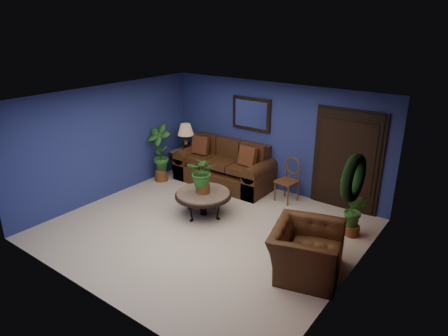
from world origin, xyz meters
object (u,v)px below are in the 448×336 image
Objects in this scene: sofa at (226,169)px; coffee_table at (203,195)px; side_chair at (289,177)px; armchair at (306,251)px; end_table at (187,156)px; table_lamp at (186,134)px.

sofa is 1.76m from coffee_table.
armchair is at bearing -47.15° from side_chair.
end_table is 0.67× the size of side_chair.
end_table is at bearing 48.82° from armchair.
table_lamp is (-0.00, 0.00, 0.58)m from end_table.
armchair reaches higher than coffee_table.
armchair is at bearing -12.70° from coffee_table.
armchair is at bearing -34.69° from sofa.
coffee_table is 2.64m from armchair.
table_lamp is at bearing 139.54° from coffee_table.
side_chair is at bearing 18.65° from armchair.
end_table is (-1.88, 1.60, 0.03)m from coffee_table.
coffee_table is 1.99m from side_chair.
table_lamp reaches higher than sofa.
coffee_table is 2.54m from table_lamp.
coffee_table is 1.70× the size of table_lamp.
table_lamp reaches higher than coffee_table.
coffee_table is 0.96× the size of armchair.
sofa reaches higher than armchair.
end_table is at bearing -178.12° from sofa.
side_chair is (1.07, 1.67, 0.12)m from coffee_table.
sofa is at bearing 111.16° from coffee_table.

